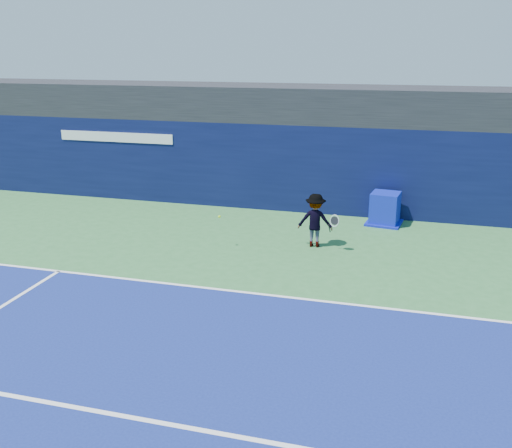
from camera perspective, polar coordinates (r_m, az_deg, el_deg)
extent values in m
plane|color=#316D37|center=(10.92, -5.61, -13.09)|extent=(80.00, 80.00, 0.00)
cube|color=white|center=(13.45, -1.05, -6.85)|extent=(24.00, 0.10, 0.01)
cube|color=white|center=(9.39, -10.17, -18.88)|extent=(24.00, 0.10, 0.01)
cube|color=black|center=(20.65, 5.70, 11.91)|extent=(36.00, 3.00, 1.20)
cube|color=#090F35|center=(19.98, 5.02, 5.66)|extent=(36.00, 1.00, 3.00)
cube|color=white|center=(21.72, -13.86, 8.44)|extent=(4.50, 0.04, 0.35)
cube|color=#0B179F|center=(18.88, 12.77, 1.54)|extent=(0.98, 0.98, 1.04)
cube|color=#0B119D|center=(19.02, 12.67, 0.13)|extent=(1.22, 1.22, 0.07)
imported|color=silver|center=(16.35, 5.94, 0.37)|extent=(1.03, 0.62, 1.55)
cylinder|color=black|center=(16.08, 7.35, -0.44)|extent=(0.07, 0.14, 0.24)
torus|color=silver|center=(15.95, 7.86, 0.33)|extent=(0.29, 0.16, 0.28)
cylinder|color=black|center=(15.95, 7.86, 0.33)|extent=(0.24, 0.12, 0.24)
sphere|color=#BBE919|center=(16.15, -3.68, 0.74)|extent=(0.08, 0.08, 0.08)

